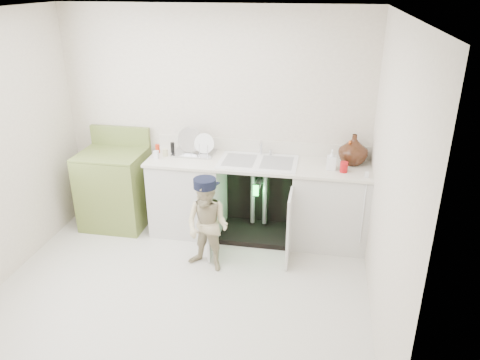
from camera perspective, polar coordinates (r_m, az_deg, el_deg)
ground at (r=4.60m, az=-7.23°, el=-13.34°), size 3.50×3.50×0.00m
room_shell at (r=3.98m, az=-8.14°, el=1.24°), size 6.00×5.50×1.26m
counter_run at (r=5.25m, az=2.51°, el=-2.10°), size 2.44×1.02×1.23m
avocado_stove at (r=5.70m, az=-14.98°, el=-0.88°), size 0.73×0.65×1.13m
repair_worker at (r=4.65m, az=-3.99°, el=-5.48°), size 0.73×0.66×0.98m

